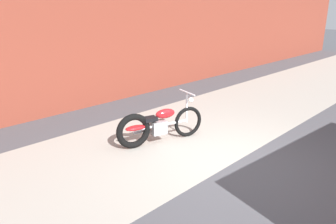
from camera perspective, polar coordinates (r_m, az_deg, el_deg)
ground_plane at (r=6.20m, az=11.35°, el=-8.75°), size 80.00×80.00×0.00m
sidewalk_slab at (r=7.19m, az=-0.39°, el=-4.51°), size 36.00×3.50×0.01m
brick_building_wall at (r=9.41m, az=-16.09°, el=14.63°), size 36.00×0.50×4.63m
motorcycle_red at (r=6.78m, az=-2.25°, el=-2.36°), size 1.95×0.81×1.03m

